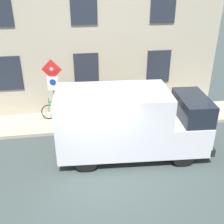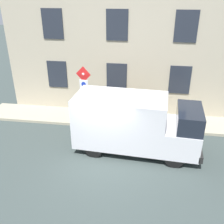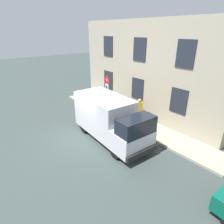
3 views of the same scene
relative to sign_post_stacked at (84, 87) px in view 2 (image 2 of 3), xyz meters
The scene contains 11 objects.
ground_plane 3.79m from the sign_post_stacked, 153.84° to the right, with size 80.00×80.00×0.00m, color #343E3D.
sidewalk_slab 2.56m from the sign_post_stacked, 62.20° to the right, with size 1.90×14.14×0.14m, color #9E967F.
building_facade 2.77m from the sign_post_stacked, 34.50° to the right, with size 0.75×12.14×6.72m.
sign_post_stacked is the anchor object (origin of this frame).
delivery_van 3.33m from the sign_post_stacked, 126.00° to the right, with size 2.34×5.45×2.50m.
bicycle_red 3.39m from the sign_post_stacked, 67.78° to the right, with size 0.46×1.72×0.89m.
bicycle_black 2.72m from the sign_post_stacked, 59.06° to the right, with size 0.46×1.71×0.89m.
bicycle_blue 2.19m from the sign_post_stacked, 41.64° to the right, with size 0.48×1.71×0.89m.
bicycle_green 1.95m from the sign_post_stacked, ahead, with size 0.46×1.72×0.89m.
pedestrian 2.75m from the sign_post_stacked, 71.61° to the right, with size 0.48×0.44×1.72m.
litter_bin 3.55m from the sign_post_stacked, 87.55° to the right, with size 0.44×0.44×0.90m, color #2D5133.
Camera 2 is at (-8.68, -1.69, 6.50)m, focal length 41.11 mm.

